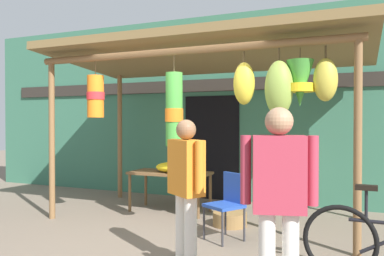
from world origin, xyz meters
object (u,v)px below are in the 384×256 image
(display_table, at_px, (170,176))
(flower_heap_on_table, at_px, (173,167))
(wicker_basket_by_table, at_px, (230,219))
(customer_foreground, at_px, (279,193))
(folding_chair, at_px, (229,200))
(vendor_in_orange, at_px, (186,181))

(display_table, bearing_deg, flower_heap_on_table, -35.62)
(wicker_basket_by_table, relative_size, customer_foreground, 0.30)
(display_table, xyz_separation_m, folding_chair, (1.38, -1.11, -0.09))
(flower_heap_on_table, distance_m, vendor_in_orange, 2.48)
(folding_chair, distance_m, customer_foreground, 2.01)
(flower_heap_on_table, xyz_separation_m, vendor_in_orange, (1.21, -2.16, 0.14))
(folding_chair, xyz_separation_m, wicker_basket_by_table, (-0.18, 0.63, -0.41))
(wicker_basket_by_table, relative_size, vendor_in_orange, 0.32)
(flower_heap_on_table, height_order, customer_foreground, customer_foreground)
(display_table, height_order, customer_foreground, customer_foreground)
(vendor_in_orange, relative_size, customer_foreground, 0.94)
(display_table, bearing_deg, vendor_in_orange, -59.94)
(flower_heap_on_table, relative_size, customer_foreground, 0.35)
(flower_heap_on_table, height_order, vendor_in_orange, vendor_in_orange)
(folding_chair, distance_m, vendor_in_orange, 1.17)
(display_table, relative_size, wicker_basket_by_table, 2.74)
(display_table, distance_m, flower_heap_on_table, 0.18)
(display_table, xyz_separation_m, vendor_in_orange, (1.28, -2.21, 0.30))
(flower_heap_on_table, relative_size, vendor_in_orange, 0.37)
(vendor_in_orange, height_order, customer_foreground, customer_foreground)
(folding_chair, height_order, wicker_basket_by_table, folding_chair)
(wicker_basket_by_table, xyz_separation_m, vendor_in_orange, (0.08, -1.74, 0.79))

